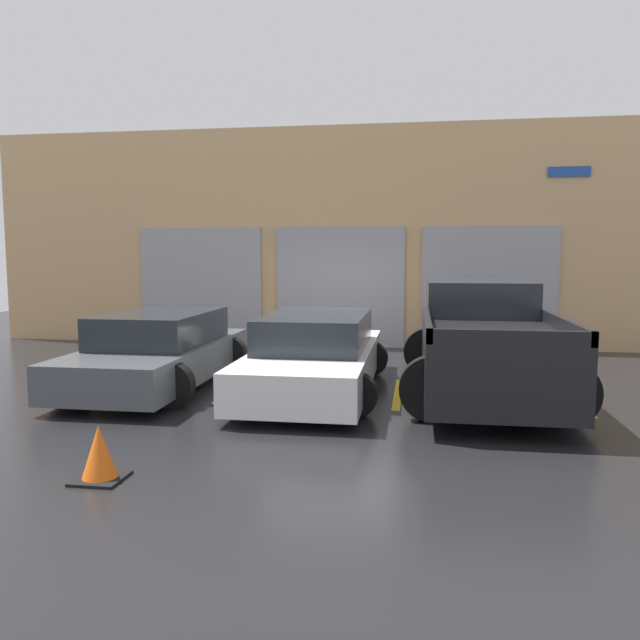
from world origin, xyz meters
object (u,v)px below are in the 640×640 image
Objects in this scene: sedan_white at (316,355)px; traffic_cone at (99,455)px; pickup_truck at (484,341)px; sedan_side at (159,351)px.

sedan_white reaches higher than traffic_cone.
pickup_truck is 1.12× the size of sedan_side.
pickup_truck is at bearing 2.40° from sedan_side.
pickup_truck reaches higher than sedan_side.
sedan_side is at bearing 105.71° from traffic_cone.
pickup_truck is at bearing 47.66° from traffic_cone.
sedan_side is 4.46m from traffic_cone.
pickup_truck is 1.05× the size of sedan_white.
sedan_white is at bearing -175.26° from pickup_truck.
sedan_side is (-5.31, -0.22, -0.25)m from pickup_truck.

